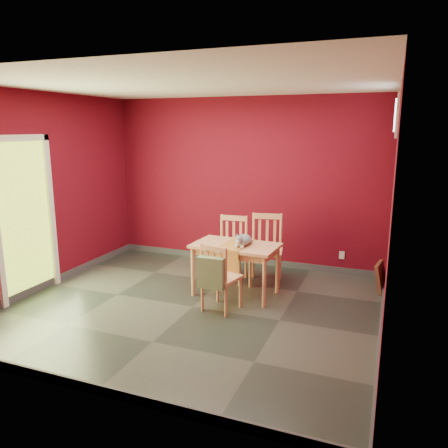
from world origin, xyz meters
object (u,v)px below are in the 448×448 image
(chair_far_left, at_px, (231,248))
(chair_far_right, at_px, (266,248))
(chair_near, at_px, (220,276))
(tote_bag, at_px, (211,273))
(dining_table, at_px, (236,251))
(cat, at_px, (243,238))
(picture_frame, at_px, (381,277))

(chair_far_left, xyz_separation_m, chair_far_right, (0.51, 0.08, 0.02))
(chair_far_left, distance_m, chair_near, 1.13)
(chair_far_left, bearing_deg, tote_bag, -79.99)
(dining_table, bearing_deg, chair_near, -89.94)
(chair_near, relative_size, cat, 2.15)
(tote_bag, distance_m, cat, 0.83)
(chair_near, xyz_separation_m, picture_frame, (1.83, 1.42, -0.24))
(dining_table, xyz_separation_m, picture_frame, (1.83, 0.84, -0.41))
(chair_far_right, distance_m, picture_frame, 1.63)
(chair_far_left, relative_size, tote_bag, 2.12)
(tote_bag, bearing_deg, picture_frame, 41.14)
(dining_table, xyz_separation_m, chair_near, (0.00, -0.57, -0.18))
(dining_table, relative_size, tote_bag, 2.58)
(dining_table, relative_size, cat, 2.90)
(dining_table, bearing_deg, chair_far_right, 67.65)
(dining_table, bearing_deg, chair_far_left, 115.96)
(tote_bag, bearing_deg, chair_far_right, 78.77)
(chair_far_right, bearing_deg, cat, -102.91)
(chair_far_left, bearing_deg, picture_frame, 8.54)
(chair_far_right, xyz_separation_m, cat, (-0.14, -0.62, 0.29))
(chair_far_left, height_order, cat, chair_far_left)
(chair_far_right, relative_size, cat, 2.50)
(chair_near, distance_m, cat, 0.68)
(chair_far_left, height_order, chair_far_right, chair_far_right)
(chair_far_right, bearing_deg, chair_near, -101.93)
(dining_table, relative_size, chair_near, 1.35)
(picture_frame, bearing_deg, tote_bag, -138.86)
(chair_far_left, distance_m, tote_bag, 1.33)
(chair_near, distance_m, picture_frame, 2.33)
(chair_far_right, xyz_separation_m, picture_frame, (1.58, 0.23, -0.31))
(chair_near, xyz_separation_m, tote_bag, (-0.03, -0.21, 0.11))
(dining_table, relative_size, picture_frame, 2.80)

